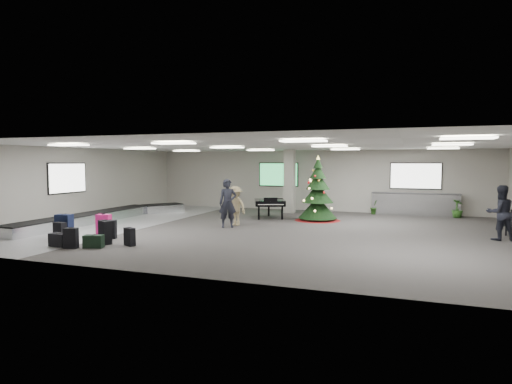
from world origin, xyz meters
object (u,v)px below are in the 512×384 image
(baggage_carousel, at_px, (104,216))
(traveler_bench, at_px, (500,213))
(grand_piano, at_px, (270,203))
(traveler_b, at_px, (235,206))
(christmas_tree, at_px, (318,198))
(service_counter, at_px, (415,204))
(potted_plant_left, at_px, (374,207))
(pink_suitcase, at_px, (104,225))
(traveler_a, at_px, (228,203))
(potted_plant_right, at_px, (457,209))

(baggage_carousel, distance_m, traveler_bench, 15.42)
(grand_piano, height_order, traveler_b, traveler_b)
(christmas_tree, bearing_deg, service_counter, 40.06)
(christmas_tree, bearing_deg, traveler_b, -137.50)
(service_counter, distance_m, potted_plant_left, 1.91)
(traveler_b, bearing_deg, service_counter, 60.63)
(potted_plant_left, bearing_deg, pink_suitcase, -131.19)
(traveler_b, height_order, traveler_bench, traveler_bench)
(baggage_carousel, height_order, traveler_a, traveler_a)
(christmas_tree, bearing_deg, potted_plant_right, 27.50)
(grand_piano, xyz_separation_m, potted_plant_left, (4.44, 3.10, -0.35))
(pink_suitcase, height_order, traveler_b, traveler_b)
(potted_plant_right, bearing_deg, pink_suitcase, -141.91)
(potted_plant_right, bearing_deg, traveler_a, -144.50)
(potted_plant_left, xyz_separation_m, potted_plant_right, (3.72, -0.10, 0.06))
(traveler_bench, bearing_deg, traveler_a, -13.50)
(grand_piano, xyz_separation_m, potted_plant_right, (8.16, 3.00, -0.29))
(service_counter, xyz_separation_m, traveler_b, (-6.91, -6.03, 0.25))
(grand_piano, bearing_deg, traveler_b, -124.22)
(christmas_tree, distance_m, grand_piano, 2.27)
(grand_piano, xyz_separation_m, traveler_b, (-0.60, -2.69, 0.09))
(service_counter, xyz_separation_m, traveler_bench, (2.55, -6.16, 0.36))
(traveler_a, distance_m, potted_plant_right, 10.86)
(baggage_carousel, relative_size, potted_plant_left, 13.49)
(traveler_bench, xyz_separation_m, potted_plant_right, (-0.71, 5.81, -0.49))
(traveler_b, relative_size, potted_plant_left, 2.21)
(traveler_a, bearing_deg, traveler_bench, -27.81)
(grand_piano, height_order, traveler_bench, traveler_bench)
(service_counter, relative_size, traveler_bench, 2.23)
(pink_suitcase, height_order, traveler_bench, traveler_bench)
(traveler_bench, bearing_deg, christmas_tree, -38.86)
(grand_piano, bearing_deg, potted_plant_left, 13.23)
(potted_plant_left, relative_size, potted_plant_right, 0.86)
(pink_suitcase, relative_size, potted_plant_right, 0.93)
(christmas_tree, xyz_separation_m, grand_piano, (-2.25, 0.08, -0.28))
(christmas_tree, height_order, potted_plant_left, christmas_tree)
(traveler_b, xyz_separation_m, traveler_bench, (9.47, -0.13, 0.12))
(service_counter, height_order, pink_suitcase, service_counter)
(baggage_carousel, bearing_deg, potted_plant_left, 30.64)
(potted_plant_left, bearing_deg, traveler_b, -131.02)
(baggage_carousel, distance_m, traveler_b, 6.00)
(traveler_b, height_order, potted_plant_right, traveler_b)
(baggage_carousel, height_order, christmas_tree, christmas_tree)
(grand_piano, distance_m, traveler_bench, 9.31)
(christmas_tree, bearing_deg, traveler_a, -132.18)
(baggage_carousel, distance_m, christmas_tree, 9.41)
(traveler_bench, distance_m, potted_plant_right, 5.88)
(baggage_carousel, height_order, grand_piano, grand_piano)
(service_counter, distance_m, traveler_bench, 6.68)
(traveler_a, xyz_separation_m, potted_plant_left, (5.11, 6.40, -0.60))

